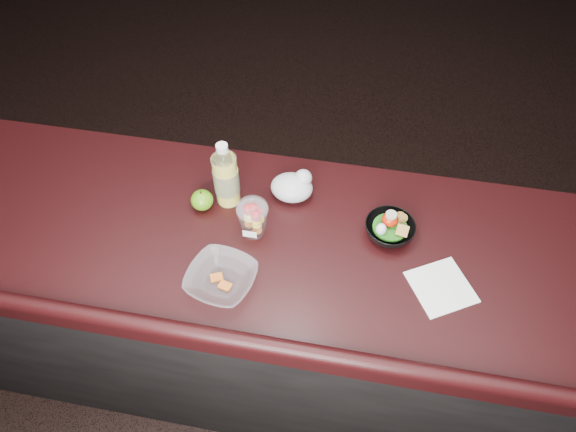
# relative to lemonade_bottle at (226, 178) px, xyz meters

# --- Properties ---
(room_shell) EXTENTS (8.00, 8.00, 8.00)m
(room_shell) POSITION_rel_lemonade_bottle_xyz_m (0.14, -0.43, 0.71)
(room_shell) COLOR black
(room_shell) RESTS_ON ground
(counter) EXTENTS (4.06, 0.71, 1.02)m
(counter) POSITION_rel_lemonade_bottle_xyz_m (0.14, -0.13, -0.61)
(counter) COLOR black
(counter) RESTS_ON ground
(lemonade_bottle) EXTENTS (0.08, 0.08, 0.24)m
(lemonade_bottle) POSITION_rel_lemonade_bottle_xyz_m (0.00, 0.00, 0.00)
(lemonade_bottle) COLOR yellow
(lemonade_bottle) RESTS_ON counter
(fruit_cup) EXTENTS (0.10, 0.10, 0.14)m
(fruit_cup) POSITION_rel_lemonade_bottle_xyz_m (0.11, -0.11, -0.03)
(fruit_cup) COLOR white
(fruit_cup) RESTS_ON counter
(green_apple) EXTENTS (0.07, 0.07, 0.07)m
(green_apple) POSITION_rel_lemonade_bottle_xyz_m (-0.07, -0.04, -0.07)
(green_apple) COLOR #377B0E
(green_apple) RESTS_ON counter
(plastic_bag) EXTENTS (0.14, 0.11, 0.10)m
(plastic_bag) POSITION_rel_lemonade_bottle_xyz_m (0.20, 0.05, -0.06)
(plastic_bag) COLOR silver
(plastic_bag) RESTS_ON counter
(snack_bowl) EXTENTS (0.19, 0.19, 0.08)m
(snack_bowl) POSITION_rel_lemonade_bottle_xyz_m (0.52, -0.05, -0.07)
(snack_bowl) COLOR black
(snack_bowl) RESTS_ON counter
(takeout_bowl) EXTENTS (0.23, 0.23, 0.05)m
(takeout_bowl) POSITION_rel_lemonade_bottle_xyz_m (0.06, -0.31, -0.08)
(takeout_bowl) COLOR silver
(takeout_bowl) RESTS_ON counter
(paper_napkin) EXTENTS (0.22, 0.22, 0.00)m
(paper_napkin) POSITION_rel_lemonade_bottle_xyz_m (0.68, -0.21, -0.10)
(paper_napkin) COLOR white
(paper_napkin) RESTS_ON counter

